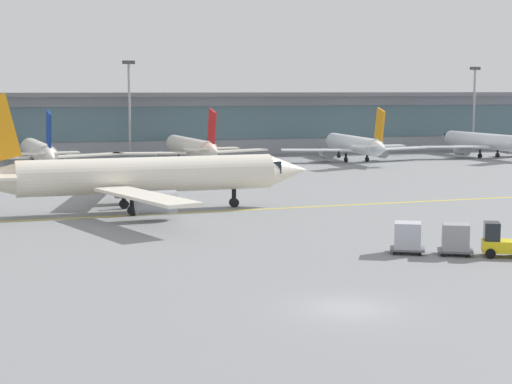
% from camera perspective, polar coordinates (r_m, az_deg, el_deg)
% --- Properties ---
extents(ground_plane, '(400.00, 400.00, 0.00)m').
position_cam_1_polar(ground_plane, '(39.26, 6.32, -7.90)').
color(ground_plane, gray).
extents(taxiway_centreline_stripe, '(109.94, 4.33, 0.01)m').
position_cam_1_polar(taxiway_centreline_stripe, '(68.21, -7.05, -1.53)').
color(taxiway_centreline_stripe, yellow).
rests_on(taxiway_centreline_stripe, ground_plane).
extents(terminal_concourse, '(166.54, 11.00, 9.60)m').
position_cam_1_polar(terminal_concourse, '(129.22, -9.96, 4.63)').
color(terminal_concourse, '#8C939E').
rests_on(terminal_concourse, ground_plane).
extents(gate_airplane_2, '(21.68, 23.43, 7.76)m').
position_cam_1_polar(gate_airplane_2, '(108.60, -14.61, 2.70)').
color(gate_airplane_2, silver).
rests_on(gate_airplane_2, ground_plane).
extents(gate_airplane_3, '(21.72, 23.43, 7.76)m').
position_cam_1_polar(gate_airplane_3, '(112.83, -4.46, 3.06)').
color(gate_airplane_3, silver).
rests_on(gate_airplane_3, ground_plane).
extents(gate_airplane_4, '(21.77, 23.40, 7.76)m').
position_cam_1_polar(gate_airplane_4, '(118.58, 6.70, 3.23)').
color(gate_airplane_4, white).
rests_on(gate_airplane_4, ground_plane).
extents(gate_airplane_5, '(21.70, 23.43, 7.76)m').
position_cam_1_polar(gate_airplane_5, '(129.55, 15.34, 3.34)').
color(gate_airplane_5, silver).
rests_on(gate_airplane_5, ground_plane).
extents(taxiing_regional_jet, '(29.58, 27.52, 9.81)m').
position_cam_1_polar(taxiing_regional_jet, '(69.72, -7.67, 1.08)').
color(taxiing_regional_jet, silver).
rests_on(taxiing_regional_jet, ground_plane).
extents(baggage_tug, '(2.95, 2.48, 2.10)m').
position_cam_1_polar(baggage_tug, '(52.74, 16.34, -3.30)').
color(baggage_tug, yellow).
rests_on(baggage_tug, ground_plane).
extents(cargo_dolly_lead, '(2.60, 2.38, 1.94)m').
position_cam_1_polar(cargo_dolly_lead, '(52.50, 13.45, -3.08)').
color(cargo_dolly_lead, '#595B60').
rests_on(cargo_dolly_lead, ground_plane).
extents(cargo_dolly_trailing, '(2.60, 2.38, 1.94)m').
position_cam_1_polar(cargo_dolly_trailing, '(52.41, 10.30, -3.01)').
color(cargo_dolly_trailing, '#595B60').
rests_on(cargo_dolly_trailing, ground_plane).
extents(apron_light_mast_1, '(1.80, 0.36, 14.14)m').
position_cam_1_polar(apron_light_mast_1, '(121.23, -8.63, 5.85)').
color(apron_light_mast_1, gray).
rests_on(apron_light_mast_1, ground_plane).
extents(apron_light_mast_2, '(1.80, 0.36, 13.69)m').
position_cam_1_polar(apron_light_mast_2, '(140.82, 14.65, 5.76)').
color(apron_light_mast_2, gray).
rests_on(apron_light_mast_2, ground_plane).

